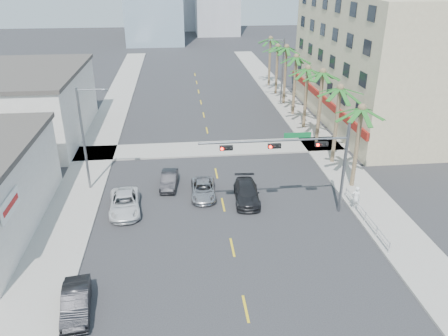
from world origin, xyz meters
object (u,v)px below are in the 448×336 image
traffic_signal_mast (304,154)px  car_lane_right (247,193)px  car_parked_far (125,203)px  car_parked_mid (76,302)px  car_lane_center (203,189)px  car_lane_left (169,180)px  pedestrian (356,198)px

traffic_signal_mast → car_lane_right: size_ratio=2.29×
car_parked_far → car_parked_mid: bearing=-103.0°
traffic_signal_mast → car_parked_mid: traffic_signal_mast is taller
car_parked_far → car_lane_center: (6.30, 1.87, -0.09)m
car_parked_far → car_lane_right: car_lane_right is taller
car_lane_left → traffic_signal_mast: bearing=-24.7°
car_lane_left → car_lane_center: bearing=-30.9°
car_parked_mid → car_parked_far: 11.15m
traffic_signal_mast → car_lane_center: 9.32m
traffic_signal_mast → car_lane_right: bearing=145.8°
traffic_signal_mast → car_lane_left: 12.51m
car_lane_left → car_parked_far: bearing=-125.9°
pedestrian → car_lane_right: bearing=-12.6°
traffic_signal_mast → pedestrian: (4.52, 0.11, -3.96)m
traffic_signal_mast → pedestrian: 6.00m
car_parked_mid → car_parked_far: bearing=74.3°
car_lane_right → car_parked_mid: bearing=-130.4°
traffic_signal_mast → car_parked_far: traffic_signal_mast is taller
car_parked_far → car_lane_left: size_ratio=1.29×
car_parked_mid → car_lane_left: bearing=63.9°
car_parked_mid → car_lane_center: (7.90, 12.90, -0.08)m
car_parked_mid → car_parked_far: (1.60, 11.04, 0.01)m
traffic_signal_mast → car_parked_far: size_ratio=2.22×
car_parked_far → car_lane_center: bearing=11.7°
traffic_signal_mast → car_lane_left: size_ratio=2.86×
car_parked_far → car_lane_center: car_parked_far is taller
car_lane_left → car_lane_right: car_lane_right is taller
car_lane_right → car_lane_center: bearing=165.4°
car_lane_left → car_parked_mid: bearing=-103.4°
car_parked_mid → car_lane_right: bearing=38.4°
car_lane_left → car_lane_right: size_ratio=0.80×
car_lane_center → car_lane_right: (3.50, -1.16, 0.10)m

